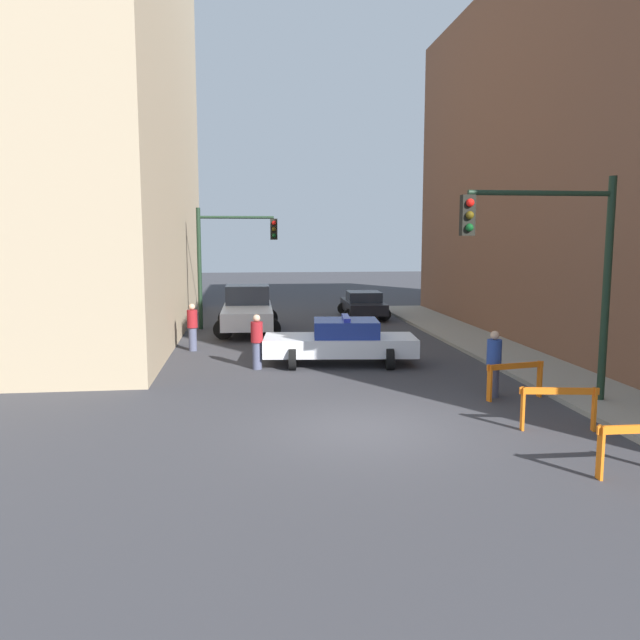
{
  "coord_description": "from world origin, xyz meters",
  "views": [
    {
      "loc": [
        -2.41,
        -12.29,
        3.92
      ],
      "look_at": [
        -0.0,
        8.06,
        1.22
      ],
      "focal_mm": 35.0,
      "sensor_mm": 36.0,
      "label": 1
    }
  ],
  "objects_px": {
    "traffic_light_far": "(225,250)",
    "barrier_back": "(515,374)",
    "pedestrian_sidewalk": "(494,363)",
    "barrier_mid": "(559,401)",
    "pedestrian_corner": "(192,326)",
    "pedestrian_crossing": "(257,341)",
    "police_car": "(341,341)",
    "white_truck": "(248,310)",
    "traffic_light_near": "(561,255)",
    "parked_car_near": "(363,304)"
  },
  "relations": [
    {
      "from": "pedestrian_corner",
      "to": "barrier_back",
      "type": "relative_size",
      "value": 1.05
    },
    {
      "from": "police_car",
      "to": "pedestrian_crossing",
      "type": "bearing_deg",
      "value": 105.33
    },
    {
      "from": "pedestrian_corner",
      "to": "barrier_mid",
      "type": "xyz_separation_m",
      "value": [
        8.19,
        -10.16,
        -0.24
      ]
    },
    {
      "from": "pedestrian_crossing",
      "to": "pedestrian_sidewalk",
      "type": "xyz_separation_m",
      "value": [
        5.76,
        -4.01,
        0.0
      ]
    },
    {
      "from": "pedestrian_corner",
      "to": "barrier_back",
      "type": "xyz_separation_m",
      "value": [
        8.38,
        -7.65,
        -0.24
      ]
    },
    {
      "from": "traffic_light_near",
      "to": "pedestrian_sidewalk",
      "type": "distance_m",
      "value": 3.04
    },
    {
      "from": "pedestrian_sidewalk",
      "to": "parked_car_near",
      "type": "bearing_deg",
      "value": 45.13
    },
    {
      "from": "pedestrian_corner",
      "to": "pedestrian_sidewalk",
      "type": "relative_size",
      "value": 1.0
    },
    {
      "from": "traffic_light_near",
      "to": "pedestrian_sidewalk",
      "type": "bearing_deg",
      "value": 138.64
    },
    {
      "from": "white_truck",
      "to": "barrier_mid",
      "type": "distance_m",
      "value": 15.81
    },
    {
      "from": "barrier_mid",
      "to": "pedestrian_corner",
      "type": "bearing_deg",
      "value": 128.88
    },
    {
      "from": "traffic_light_near",
      "to": "police_car",
      "type": "relative_size",
      "value": 1.07
    },
    {
      "from": "police_car",
      "to": "pedestrian_crossing",
      "type": "height_order",
      "value": "pedestrian_crossing"
    },
    {
      "from": "parked_car_near",
      "to": "barrier_back",
      "type": "distance_m",
      "value": 16.03
    },
    {
      "from": "traffic_light_near",
      "to": "parked_car_near",
      "type": "bearing_deg",
      "value": 94.79
    },
    {
      "from": "parked_car_near",
      "to": "barrier_mid",
      "type": "xyz_separation_m",
      "value": [
        0.56,
        -18.53,
        -0.06
      ]
    },
    {
      "from": "pedestrian_sidewalk",
      "to": "barrier_back",
      "type": "relative_size",
      "value": 1.05
    },
    {
      "from": "traffic_light_near",
      "to": "traffic_light_far",
      "type": "xyz_separation_m",
      "value": [
        -8.03,
        13.63,
        -0.13
      ]
    },
    {
      "from": "white_truck",
      "to": "pedestrian_crossing",
      "type": "bearing_deg",
      "value": -87.35
    },
    {
      "from": "barrier_back",
      "to": "parked_car_near",
      "type": "bearing_deg",
      "value": 92.67
    },
    {
      "from": "police_car",
      "to": "white_truck",
      "type": "bearing_deg",
      "value": 27.23
    },
    {
      "from": "white_truck",
      "to": "barrier_back",
      "type": "relative_size",
      "value": 3.44
    },
    {
      "from": "traffic_light_near",
      "to": "parked_car_near",
      "type": "distance_m",
      "value": 17.0
    },
    {
      "from": "traffic_light_far",
      "to": "barrier_back",
      "type": "bearing_deg",
      "value": -60.31
    },
    {
      "from": "parked_car_near",
      "to": "pedestrian_crossing",
      "type": "xyz_separation_m",
      "value": [
        -5.46,
        -11.73,
        0.19
      ]
    },
    {
      "from": "pedestrian_crossing",
      "to": "barrier_mid",
      "type": "relative_size",
      "value": 1.05
    },
    {
      "from": "pedestrian_corner",
      "to": "pedestrian_sidewalk",
      "type": "bearing_deg",
      "value": 13.32
    },
    {
      "from": "pedestrian_sidewalk",
      "to": "pedestrian_corner",
      "type": "bearing_deg",
      "value": 91.14
    },
    {
      "from": "white_truck",
      "to": "pedestrian_crossing",
      "type": "distance_m",
      "value": 7.72
    },
    {
      "from": "pedestrian_sidewalk",
      "to": "barrier_back",
      "type": "xyz_separation_m",
      "value": [
        0.44,
        -0.27,
        -0.24
      ]
    },
    {
      "from": "traffic_light_far",
      "to": "barrier_back",
      "type": "distance_m",
      "value": 15.16
    },
    {
      "from": "pedestrian_corner",
      "to": "barrier_back",
      "type": "height_order",
      "value": "pedestrian_corner"
    },
    {
      "from": "traffic_light_far",
      "to": "parked_car_near",
      "type": "xyz_separation_m",
      "value": [
        6.63,
        3.07,
        -2.72
      ]
    },
    {
      "from": "pedestrian_corner",
      "to": "pedestrian_sidewalk",
      "type": "xyz_separation_m",
      "value": [
        7.94,
        -7.38,
        0.0
      ]
    },
    {
      "from": "police_car",
      "to": "barrier_mid",
      "type": "height_order",
      "value": "police_car"
    },
    {
      "from": "white_truck",
      "to": "barrier_back",
      "type": "distance_m",
      "value": 13.63
    },
    {
      "from": "parked_car_near",
      "to": "pedestrian_corner",
      "type": "relative_size",
      "value": 2.63
    },
    {
      "from": "traffic_light_far",
      "to": "police_car",
      "type": "height_order",
      "value": "traffic_light_far"
    },
    {
      "from": "barrier_back",
      "to": "pedestrian_sidewalk",
      "type": "bearing_deg",
      "value": 148.28
    },
    {
      "from": "white_truck",
      "to": "parked_car_near",
      "type": "bearing_deg",
      "value": 35.87
    },
    {
      "from": "traffic_light_near",
      "to": "parked_car_near",
      "type": "height_order",
      "value": "traffic_light_near"
    },
    {
      "from": "parked_car_near",
      "to": "pedestrian_corner",
      "type": "bearing_deg",
      "value": -130.05
    },
    {
      "from": "pedestrian_sidewalk",
      "to": "barrier_mid",
      "type": "xyz_separation_m",
      "value": [
        0.25,
        -2.79,
        -0.24
      ]
    },
    {
      "from": "traffic_light_far",
      "to": "pedestrian_crossing",
      "type": "bearing_deg",
      "value": -82.26
    },
    {
      "from": "white_truck",
      "to": "parked_car_near",
      "type": "relative_size",
      "value": 1.24
    },
    {
      "from": "parked_car_near",
      "to": "barrier_back",
      "type": "relative_size",
      "value": 2.77
    },
    {
      "from": "traffic_light_near",
      "to": "pedestrian_corner",
      "type": "xyz_separation_m",
      "value": [
        -9.04,
        8.34,
        -2.67
      ]
    },
    {
      "from": "traffic_light_near",
      "to": "white_truck",
      "type": "xyz_separation_m",
      "value": [
        -7.11,
        12.69,
        -2.62
      ]
    },
    {
      "from": "pedestrian_sidewalk",
      "to": "barrier_mid",
      "type": "height_order",
      "value": "pedestrian_sidewalk"
    },
    {
      "from": "police_car",
      "to": "pedestrian_corner",
      "type": "height_order",
      "value": "pedestrian_corner"
    }
  ]
}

